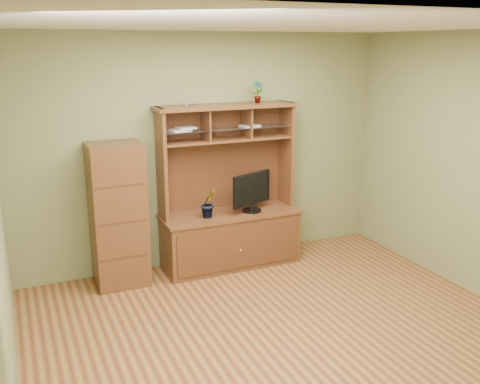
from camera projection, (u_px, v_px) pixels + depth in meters
room at (289, 192)px, 4.51m from camera, size 4.54×4.04×2.74m
media_hutch at (230, 222)px, 6.32m from camera, size 1.66×0.61×1.90m
monitor at (252, 191)px, 6.24m from camera, size 0.56×0.26×0.46m
orchid_plant at (209, 203)px, 6.05m from camera, size 0.22×0.20×0.34m
top_plant at (257, 91)px, 6.14m from camera, size 0.16×0.12×0.26m
reed_diffuser at (186, 97)px, 5.81m from camera, size 0.05×0.05×0.25m
magazines at (205, 128)px, 5.99m from camera, size 1.09×0.21×0.04m
side_cabinet at (118, 215)px, 5.74m from camera, size 0.56×0.51×1.56m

